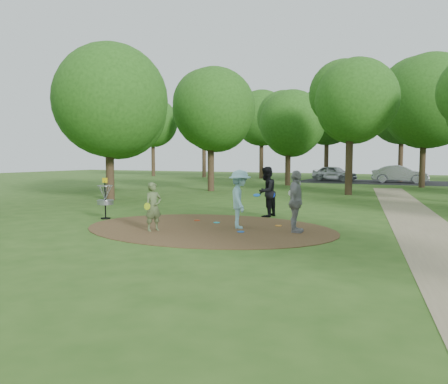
% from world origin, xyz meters
% --- Properties ---
extents(ground, '(100.00, 100.00, 0.00)m').
position_xyz_m(ground, '(0.00, 0.00, 0.00)').
color(ground, '#2D5119').
rests_on(ground, ground).
extents(dirt_clearing, '(8.40, 8.40, 0.02)m').
position_xyz_m(dirt_clearing, '(0.00, 0.00, 0.01)').
color(dirt_clearing, '#47301C').
rests_on(dirt_clearing, ground).
extents(footpath, '(7.55, 39.89, 0.01)m').
position_xyz_m(footpath, '(6.50, 2.00, 0.01)').
color(footpath, '#8C7A5B').
rests_on(footpath, ground).
extents(parking_lot, '(14.00, 8.00, 0.01)m').
position_xyz_m(parking_lot, '(2.00, 30.00, 0.00)').
color(parking_lot, black).
rests_on(parking_lot, ground).
extents(player_observer_with_disc, '(0.58, 0.66, 1.54)m').
position_xyz_m(player_observer_with_disc, '(-1.29, -1.24, 0.77)').
color(player_observer_with_disc, '#53663B').
rests_on(player_observer_with_disc, ground).
extents(player_throwing_with_disc, '(1.32, 1.42, 1.91)m').
position_xyz_m(player_throwing_with_disc, '(0.94, 0.39, 0.95)').
color(player_throwing_with_disc, '#95D1DF').
rests_on(player_throwing_with_disc, ground).
extents(player_walking_with_disc, '(0.85, 1.03, 1.95)m').
position_xyz_m(player_walking_with_disc, '(0.77, 3.42, 0.97)').
color(player_walking_with_disc, black).
rests_on(player_walking_with_disc, ground).
extents(player_waiting_with_disc, '(0.59, 1.17, 1.92)m').
position_xyz_m(player_waiting_with_disc, '(2.80, 0.38, 0.96)').
color(player_waiting_with_disc, gray).
rests_on(player_waiting_with_disc, ground).
extents(disc_ground_cyan, '(0.22, 0.22, 0.02)m').
position_xyz_m(disc_ground_cyan, '(-0.22, 1.05, 0.03)').
color(disc_ground_cyan, '#1CD1E0').
rests_on(disc_ground_cyan, dirt_clearing).
extents(disc_ground_blue, '(0.22, 0.22, 0.02)m').
position_xyz_m(disc_ground_blue, '(1.28, -0.31, 0.03)').
color(disc_ground_blue, blue).
rests_on(disc_ground_blue, dirt_clearing).
extents(disc_ground_red, '(0.22, 0.22, 0.02)m').
position_xyz_m(disc_ground_red, '(-1.10, 1.25, 0.03)').
color(disc_ground_red, red).
rests_on(disc_ground_red, dirt_clearing).
extents(car_left, '(4.65, 3.02, 1.47)m').
position_xyz_m(car_left, '(-1.87, 30.45, 0.74)').
color(car_left, '#B1B5BA').
rests_on(car_left, ground).
extents(car_right, '(4.79, 1.71, 1.57)m').
position_xyz_m(car_right, '(4.14, 29.55, 0.79)').
color(car_right, '#9A9BA1').
rests_on(car_right, ground).
extents(disc_ground_orange, '(0.22, 0.22, 0.02)m').
position_xyz_m(disc_ground_orange, '(1.95, 1.33, 0.03)').
color(disc_ground_orange, orange).
rests_on(disc_ground_orange, dirt_clearing).
extents(disc_golf_basket, '(0.63, 0.63, 1.54)m').
position_xyz_m(disc_golf_basket, '(-4.50, 0.30, 0.87)').
color(disc_golf_basket, black).
rests_on(disc_golf_basket, ground).
extents(tree_ring, '(37.05, 45.93, 9.81)m').
position_xyz_m(tree_ring, '(0.89, 10.28, 5.22)').
color(tree_ring, '#332316').
rests_on(tree_ring, ground).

